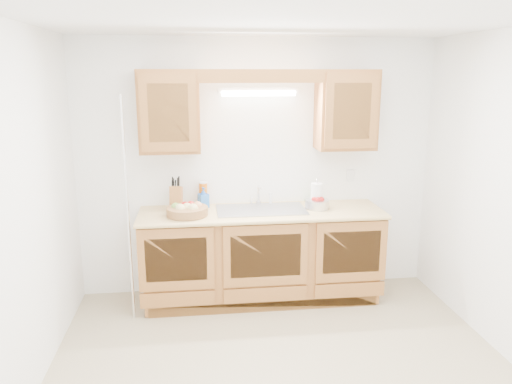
{
  "coord_description": "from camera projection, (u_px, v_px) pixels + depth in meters",
  "views": [
    {
      "loc": [
        -0.61,
        -3.31,
        2.16
      ],
      "look_at": [
        -0.09,
        0.85,
        1.16
      ],
      "focal_mm": 35.0,
      "sensor_mm": 36.0,
      "label": 1
    }
  ],
  "objects": [
    {
      "name": "upper_cabinet_right",
      "position": [
        346.0,
        110.0,
        4.74
      ],
      "size": [
        0.55,
        0.33,
        0.75
      ],
      "primitive_type": "cube",
      "color": "#A56130",
      "rests_on": "room"
    },
    {
      "name": "orange_canister",
      "position": [
        203.0,
        194.0,
        4.86
      ],
      "size": [
        0.08,
        0.08,
        0.24
      ],
      "rotation": [
        0.0,
        0.0,
        0.0
      ],
      "color": "#D25D0B",
      "rests_on": "countertop"
    },
    {
      "name": "soap_bottle",
      "position": [
        203.0,
        197.0,
        4.81
      ],
      "size": [
        0.12,
        0.12,
        0.2
      ],
      "primitive_type": "imported",
      "rotation": [
        0.0,
        0.0,
        0.4
      ],
      "color": "blue",
      "rests_on": "countertop"
    },
    {
      "name": "wire_shelf_pole",
      "position": [
        128.0,
        212.0,
        4.3
      ],
      "size": [
        0.03,
        0.03,
        2.0
      ],
      "primitive_type": "cylinder",
      "color": "silver",
      "rests_on": "ground"
    },
    {
      "name": "countertop",
      "position": [
        261.0,
        213.0,
        4.71
      ],
      "size": [
        2.3,
        0.63,
        0.04
      ],
      "primitive_type": "cube",
      "color": "tan",
      "rests_on": "base_cabinets"
    },
    {
      "name": "upper_cabinet_left",
      "position": [
        169.0,
        111.0,
        4.54
      ],
      "size": [
        0.55,
        0.33,
        0.75
      ],
      "primitive_type": "cube",
      "color": "#A56130",
      "rests_on": "room"
    },
    {
      "name": "sink",
      "position": [
        261.0,
        217.0,
        4.75
      ],
      "size": [
        0.84,
        0.46,
        0.36
      ],
      "color": "#9E9EA3",
      "rests_on": "countertop"
    },
    {
      "name": "fruit_basket",
      "position": [
        187.0,
        210.0,
        4.54
      ],
      "size": [
        0.38,
        0.38,
        0.12
      ],
      "rotation": [
        0.0,
        0.0,
        0.02
      ],
      "color": "#AA7544",
      "rests_on": "countertop"
    },
    {
      "name": "paper_towel",
      "position": [
        316.0,
        196.0,
        4.79
      ],
      "size": [
        0.14,
        0.14,
        0.28
      ],
      "rotation": [
        0.0,
        0.0,
        -0.29
      ],
      "color": "silver",
      "rests_on": "countertop"
    },
    {
      "name": "knife_block",
      "position": [
        176.0,
        198.0,
        4.73
      ],
      "size": [
        0.13,
        0.19,
        0.32
      ],
      "rotation": [
        0.0,
        0.0,
        -0.1
      ],
      "color": "#A56130",
      "rests_on": "countertop"
    },
    {
      "name": "fluorescent_fixture",
      "position": [
        258.0,
        92.0,
        4.68
      ],
      "size": [
        0.76,
        0.08,
        0.08
      ],
      "color": "white",
      "rests_on": "room"
    },
    {
      "name": "outlet_plate",
      "position": [
        350.0,
        176.0,
        5.06
      ],
      "size": [
        0.08,
        0.01,
        0.12
      ],
      "primitive_type": "cube",
      "color": "white",
      "rests_on": "room"
    },
    {
      "name": "sponge",
      "position": [
        311.0,
        201.0,
        5.02
      ],
      "size": [
        0.13,
        0.09,
        0.03
      ],
      "rotation": [
        0.0,
        0.0,
        -0.12
      ],
      "color": "#CC333F",
      "rests_on": "countertop"
    },
    {
      "name": "apple_bowl",
      "position": [
        317.0,
        203.0,
        4.77
      ],
      "size": [
        0.29,
        0.29,
        0.12
      ],
      "rotation": [
        0.0,
        0.0,
        -0.29
      ],
      "color": "silver",
      "rests_on": "countertop"
    },
    {
      "name": "valance",
      "position": [
        262.0,
        76.0,
        4.43
      ],
      "size": [
        2.2,
        0.05,
        0.12
      ],
      "primitive_type": "cube",
      "color": "#A56130",
      "rests_on": "room"
    },
    {
      "name": "room",
      "position": [
        284.0,
        208.0,
        3.48
      ],
      "size": [
        3.52,
        3.5,
        2.5
      ],
      "color": "tan",
      "rests_on": "ground"
    },
    {
      "name": "base_cabinets",
      "position": [
        261.0,
        256.0,
        4.83
      ],
      "size": [
        2.2,
        0.6,
        0.86
      ],
      "primitive_type": "cube",
      "color": "#A56130",
      "rests_on": "ground"
    }
  ]
}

